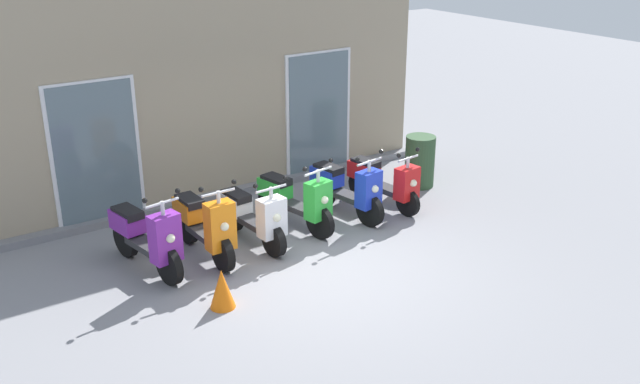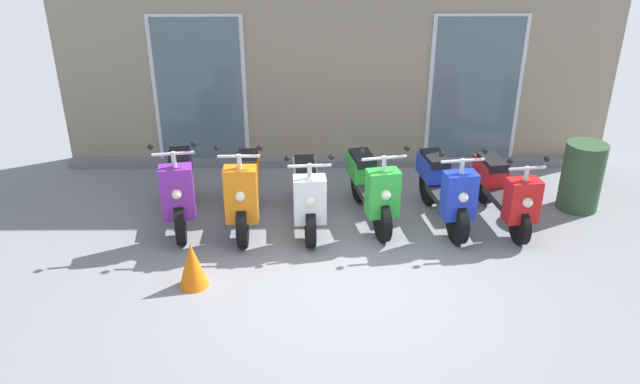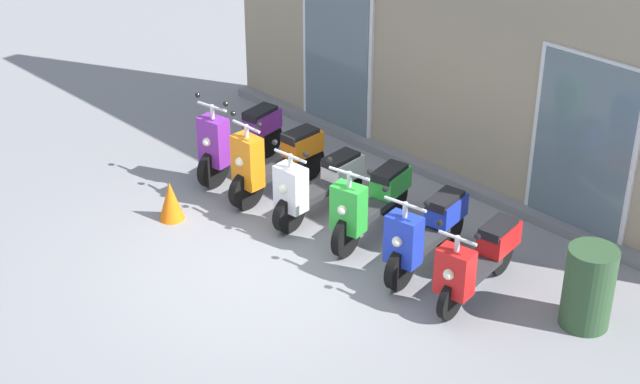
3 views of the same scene
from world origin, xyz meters
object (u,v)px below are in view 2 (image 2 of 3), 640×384
object	(u,v)px
scooter_purple	(180,186)
scooter_blue	(444,188)
scooter_orange	(245,189)
scooter_green	(371,186)
trash_bin	(582,176)
traffic_cone	(192,265)
scooter_white	(307,192)
scooter_red	(504,189)

from	to	relation	value
scooter_purple	scooter_blue	bearing A→B (deg)	-0.45
scooter_orange	scooter_blue	xyz separation A→B (m)	(2.51, 0.05, -0.02)
scooter_purple	scooter_blue	size ratio (longest dim) A/B	1.05
scooter_orange	scooter_green	bearing A→B (deg)	4.24
scooter_green	trash_bin	size ratio (longest dim) A/B	1.75
scooter_orange	scooter_blue	size ratio (longest dim) A/B	1.02
scooter_blue	traffic_cone	bearing A→B (deg)	-154.26
scooter_orange	scooter_white	world-z (taller)	scooter_orange
scooter_red	trash_bin	bearing A→B (deg)	18.88
scooter_orange	scooter_purple	bearing A→B (deg)	174.77
scooter_purple	scooter_red	xyz separation A→B (m)	(4.09, -0.03, -0.04)
scooter_purple	scooter_red	distance (m)	4.09
scooter_blue	traffic_cone	world-z (taller)	scooter_blue
traffic_cone	scooter_blue	bearing A→B (deg)	25.74
scooter_white	traffic_cone	world-z (taller)	scooter_white
scooter_white	trash_bin	distance (m)	3.65
scooter_white	scooter_blue	bearing A→B (deg)	0.86
scooter_orange	scooter_blue	world-z (taller)	scooter_orange
scooter_purple	scooter_orange	size ratio (longest dim) A/B	1.02
trash_bin	traffic_cone	distance (m)	5.17
scooter_orange	scooter_green	distance (m)	1.59
scooter_green	trash_bin	bearing A→B (deg)	6.39
scooter_white	scooter_blue	world-z (taller)	scooter_blue
trash_bin	scooter_blue	bearing A→B (deg)	-168.56
trash_bin	scooter_red	bearing A→B (deg)	-161.12
scooter_orange	traffic_cone	world-z (taller)	scooter_orange
scooter_white	scooter_green	bearing A→B (deg)	6.63
scooter_purple	trash_bin	size ratio (longest dim) A/B	1.80
scooter_green	scooter_purple	bearing A→B (deg)	-179.02
scooter_purple	trash_bin	world-z (taller)	scooter_purple
scooter_purple	scooter_blue	world-z (taller)	scooter_purple
scooter_white	traffic_cone	size ratio (longest dim) A/B	3.07
scooter_purple	traffic_cone	bearing A→B (deg)	-74.94
scooter_white	scooter_green	size ratio (longest dim) A/B	0.99
scooter_purple	scooter_green	bearing A→B (deg)	0.98
trash_bin	scooter_orange	bearing A→B (deg)	-174.39
scooter_orange	scooter_red	bearing A→B (deg)	0.76
scooter_white	trash_bin	world-z (taller)	scooter_white
trash_bin	scooter_green	bearing A→B (deg)	-173.61
scooter_white	traffic_cone	xyz separation A→B (m)	(-1.22, -1.39, -0.19)
scooter_blue	traffic_cone	distance (m)	3.28
traffic_cone	scooter_white	bearing A→B (deg)	48.90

